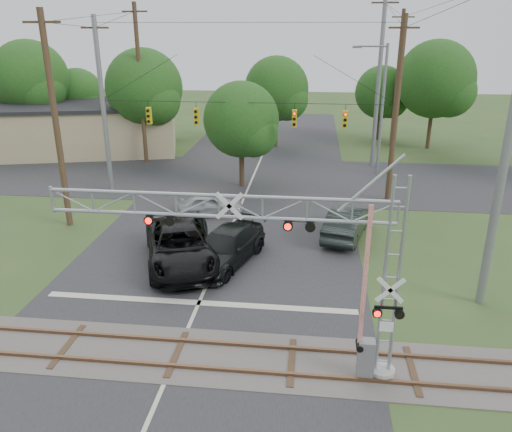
# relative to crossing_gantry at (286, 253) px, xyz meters

# --- Properties ---
(ground) EXTENTS (160.00, 160.00, 0.00)m
(ground) POSITION_rel_crossing_gantry_xyz_m (-3.75, -1.64, -4.26)
(ground) COLOR #304921
(ground) RESTS_ON ground
(road_main) EXTENTS (14.00, 90.00, 0.02)m
(road_main) POSITION_rel_crossing_gantry_xyz_m (-3.75, 8.36, -4.25)
(road_main) COLOR #262629
(road_main) RESTS_ON ground
(road_cross) EXTENTS (90.00, 12.00, 0.02)m
(road_cross) POSITION_rel_crossing_gantry_xyz_m (-3.75, 22.36, -4.25)
(road_cross) COLOR #262629
(road_cross) RESTS_ON ground
(railroad_track) EXTENTS (90.00, 3.20, 0.17)m
(railroad_track) POSITION_rel_crossing_gantry_xyz_m (-3.75, 0.36, -4.23)
(railroad_track) COLOR #4E4944
(railroad_track) RESTS_ON ground
(crossing_gantry) EXTENTS (11.01, 0.87, 6.81)m
(crossing_gantry) POSITION_rel_crossing_gantry_xyz_m (0.00, 0.00, 0.00)
(crossing_gantry) COLOR #989892
(crossing_gantry) RESTS_ON ground
(traffic_signal_span) EXTENTS (19.34, 0.36, 11.50)m
(traffic_signal_span) POSITION_rel_crossing_gantry_xyz_m (-2.81, 18.36, 1.41)
(traffic_signal_span) COLOR gray
(traffic_signal_span) RESTS_ON ground
(pickup_black) EXTENTS (5.17, 7.40, 1.88)m
(pickup_black) POSITION_rel_crossing_gantry_xyz_m (-5.40, 7.41, -3.32)
(pickup_black) COLOR black
(pickup_black) RESTS_ON ground
(car_dark) EXTENTS (3.96, 6.09, 1.64)m
(car_dark) POSITION_rel_crossing_gantry_xyz_m (-3.30, 7.75, -3.44)
(car_dark) COLOR black
(car_dark) RESTS_ON ground
(sedan_silver) EXTENTS (4.21, 2.37, 1.35)m
(sedan_silver) POSITION_rel_crossing_gantry_xyz_m (-5.33, 14.18, -3.59)
(sedan_silver) COLOR #A3A6AB
(sedan_silver) RESTS_ON ground
(suv_dark) EXTENTS (2.91, 5.22, 1.63)m
(suv_dark) POSITION_rel_crossing_gantry_xyz_m (2.66, 11.69, -3.45)
(suv_dark) COLOR black
(suv_dark) RESTS_ON ground
(commercial_building) EXTENTS (20.41, 13.87, 4.35)m
(commercial_building) POSITION_rel_crossing_gantry_xyz_m (-21.15, 29.60, -2.08)
(commercial_building) COLOR #9A9167
(commercial_building) RESTS_ON ground
(streetlight) EXTENTS (2.58, 0.27, 9.68)m
(streetlight) POSITION_rel_crossing_gantry_xyz_m (5.54, 24.62, 1.15)
(streetlight) COLOR gray
(streetlight) RESTS_ON ground
(utility_poles) EXTENTS (23.59, 30.30, 13.14)m
(utility_poles) POSITION_rel_crossing_gantry_xyz_m (-0.68, 21.08, 2.14)
(utility_poles) COLOR #3A251B
(utility_poles) RESTS_ON ground
(treeline) EXTENTS (54.23, 22.76, 9.84)m
(treeline) POSITION_rel_crossing_gantry_xyz_m (-3.25, 30.42, 1.46)
(treeline) COLOR #3B2B1B
(treeline) RESTS_ON ground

